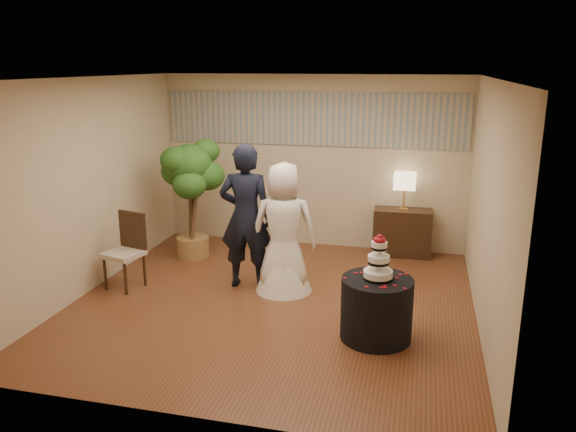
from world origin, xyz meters
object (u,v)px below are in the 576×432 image
(cake_table, at_px, (376,309))
(side_chair, at_px, (123,252))
(table_lamp, at_px, (404,192))
(ficus_tree, at_px, (191,199))
(console, at_px, (402,232))
(wedding_cake, at_px, (379,257))
(groom, at_px, (246,217))
(bride, at_px, (284,228))

(cake_table, xyz_separation_m, side_chair, (-3.45, 0.66, 0.16))
(cake_table, xyz_separation_m, table_lamp, (0.15, 2.92, 0.69))
(cake_table, distance_m, table_lamp, 3.00)
(cake_table, bearing_deg, ficus_tree, 145.93)
(console, bearing_deg, wedding_cake, -94.90)
(groom, xyz_separation_m, console, (2.00, 1.80, -0.61))
(side_chair, bearing_deg, wedding_cake, 3.82)
(groom, xyz_separation_m, wedding_cake, (1.85, -1.12, -0.03))
(cake_table, bearing_deg, groom, 148.89)
(bride, distance_m, table_lamp, 2.36)
(table_lamp, bearing_deg, side_chair, -147.89)
(wedding_cake, xyz_separation_m, ficus_tree, (-3.05, 2.06, -0.01))
(cake_table, distance_m, wedding_cake, 0.61)
(wedding_cake, bearing_deg, cake_table, 0.00)
(groom, bearing_deg, ficus_tree, -43.18)
(bride, distance_m, ficus_tree, 1.98)
(groom, distance_m, console, 2.76)
(groom, bearing_deg, bride, 171.38)
(groom, xyz_separation_m, cake_table, (1.85, -1.12, -0.64))
(cake_table, relative_size, side_chair, 0.77)
(groom, relative_size, ficus_tree, 1.05)
(bride, relative_size, ficus_tree, 0.93)
(cake_table, relative_size, console, 0.88)
(ficus_tree, bearing_deg, wedding_cake, -34.07)
(table_lamp, bearing_deg, wedding_cake, -92.93)
(console, bearing_deg, side_chair, -149.86)
(table_lamp, relative_size, ficus_tree, 0.31)
(wedding_cake, relative_size, console, 0.57)
(console, xyz_separation_m, table_lamp, (0.00, 0.00, 0.66))
(cake_table, height_order, console, console)
(console, bearing_deg, ficus_tree, -167.05)
(wedding_cake, relative_size, ficus_tree, 0.27)
(wedding_cake, distance_m, console, 2.98)
(console, relative_size, ficus_tree, 0.48)
(console, relative_size, side_chair, 0.88)
(table_lamp, bearing_deg, console, 0.00)
(groom, height_order, ficus_tree, groom)
(groom, height_order, cake_table, groom)
(wedding_cake, bearing_deg, groom, 148.89)
(cake_table, height_order, side_chair, side_chair)
(groom, relative_size, table_lamp, 3.40)
(cake_table, bearing_deg, table_lamp, 87.07)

